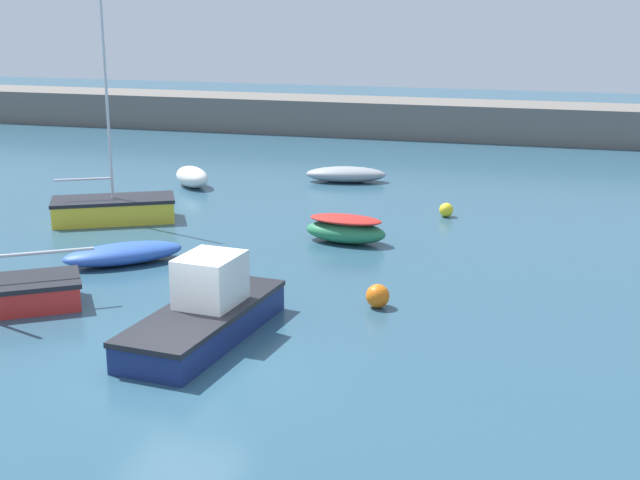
{
  "coord_description": "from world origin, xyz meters",
  "views": [
    {
      "loc": [
        7.58,
        -15.93,
        7.55
      ],
      "look_at": [
        0.56,
        9.1,
        0.41
      ],
      "focal_mm": 50.0,
      "sensor_mm": 36.0,
      "label": 1
    }
  ],
  "objects_px": {
    "dinghy_near_pier": "(192,177)",
    "mooring_buoy_yellow": "(446,210)",
    "open_tender_yellow": "(346,174)",
    "rowboat_blue_near": "(123,254)",
    "sailboat_tall_mast": "(114,208)",
    "rowboat_with_red_cover": "(346,229)",
    "motorboat_grey_hull": "(206,312)",
    "mooring_buoy_orange": "(378,296)"
  },
  "relations": [
    {
      "from": "open_tender_yellow",
      "to": "dinghy_near_pier",
      "type": "relative_size",
      "value": 1.5
    },
    {
      "from": "dinghy_near_pier",
      "to": "mooring_buoy_yellow",
      "type": "distance_m",
      "value": 10.98
    },
    {
      "from": "rowboat_blue_near",
      "to": "motorboat_grey_hull",
      "type": "relative_size",
      "value": 0.66
    },
    {
      "from": "motorboat_grey_hull",
      "to": "mooring_buoy_orange",
      "type": "height_order",
      "value": "motorboat_grey_hull"
    },
    {
      "from": "sailboat_tall_mast",
      "to": "dinghy_near_pier",
      "type": "height_order",
      "value": "sailboat_tall_mast"
    },
    {
      "from": "open_tender_yellow",
      "to": "dinghy_near_pier",
      "type": "bearing_deg",
      "value": 12.7
    },
    {
      "from": "open_tender_yellow",
      "to": "motorboat_grey_hull",
      "type": "distance_m",
      "value": 18.03
    },
    {
      "from": "rowboat_with_red_cover",
      "to": "mooring_buoy_orange",
      "type": "height_order",
      "value": "rowboat_with_red_cover"
    },
    {
      "from": "mooring_buoy_yellow",
      "to": "sailboat_tall_mast",
      "type": "bearing_deg",
      "value": -161.1
    },
    {
      "from": "mooring_buoy_orange",
      "to": "sailboat_tall_mast",
      "type": "bearing_deg",
      "value": 149.83
    },
    {
      "from": "rowboat_blue_near",
      "to": "open_tender_yellow",
      "type": "bearing_deg",
      "value": -145.04
    },
    {
      "from": "sailboat_tall_mast",
      "to": "motorboat_grey_hull",
      "type": "relative_size",
      "value": 1.43
    },
    {
      "from": "mooring_buoy_yellow",
      "to": "mooring_buoy_orange",
      "type": "relative_size",
      "value": 0.83
    },
    {
      "from": "dinghy_near_pier",
      "to": "motorboat_grey_hull",
      "type": "height_order",
      "value": "motorboat_grey_hull"
    },
    {
      "from": "rowboat_blue_near",
      "to": "motorboat_grey_hull",
      "type": "distance_m",
      "value": 6.63
    },
    {
      "from": "dinghy_near_pier",
      "to": "rowboat_with_red_cover",
      "type": "height_order",
      "value": "rowboat_with_red_cover"
    },
    {
      "from": "open_tender_yellow",
      "to": "dinghy_near_pier",
      "type": "xyz_separation_m",
      "value": [
        -5.82,
        -2.65,
        0.09
      ]
    },
    {
      "from": "dinghy_near_pier",
      "to": "motorboat_grey_hull",
      "type": "relative_size",
      "value": 0.44
    },
    {
      "from": "sailboat_tall_mast",
      "to": "rowboat_with_red_cover",
      "type": "height_order",
      "value": "sailboat_tall_mast"
    },
    {
      "from": "rowboat_blue_near",
      "to": "rowboat_with_red_cover",
      "type": "relative_size",
      "value": 1.26
    },
    {
      "from": "mooring_buoy_yellow",
      "to": "motorboat_grey_hull",
      "type": "bearing_deg",
      "value": -105.86
    },
    {
      "from": "sailboat_tall_mast",
      "to": "open_tender_yellow",
      "type": "height_order",
      "value": "sailboat_tall_mast"
    },
    {
      "from": "rowboat_blue_near",
      "to": "mooring_buoy_yellow",
      "type": "xyz_separation_m",
      "value": [
        8.29,
        8.25,
        -0.05
      ]
    },
    {
      "from": "rowboat_blue_near",
      "to": "dinghy_near_pier",
      "type": "bearing_deg",
      "value": -117.71
    },
    {
      "from": "rowboat_with_red_cover",
      "to": "sailboat_tall_mast",
      "type": "bearing_deg",
      "value": 3.81
    },
    {
      "from": "rowboat_blue_near",
      "to": "open_tender_yellow",
      "type": "height_order",
      "value": "open_tender_yellow"
    },
    {
      "from": "sailboat_tall_mast",
      "to": "mooring_buoy_yellow",
      "type": "relative_size",
      "value": 15.27
    },
    {
      "from": "mooring_buoy_yellow",
      "to": "dinghy_near_pier",
      "type": "bearing_deg",
      "value": 167.77
    },
    {
      "from": "motorboat_grey_hull",
      "to": "mooring_buoy_orange",
      "type": "relative_size",
      "value": 8.86
    },
    {
      "from": "dinghy_near_pier",
      "to": "mooring_buoy_yellow",
      "type": "relative_size",
      "value": 4.73
    },
    {
      "from": "open_tender_yellow",
      "to": "mooring_buoy_yellow",
      "type": "relative_size",
      "value": 7.1
    },
    {
      "from": "dinghy_near_pier",
      "to": "sailboat_tall_mast",
      "type": "bearing_deg",
      "value": -47.03
    },
    {
      "from": "motorboat_grey_hull",
      "to": "mooring_buoy_orange",
      "type": "distance_m",
      "value": 4.54
    },
    {
      "from": "mooring_buoy_yellow",
      "to": "mooring_buoy_orange",
      "type": "height_order",
      "value": "mooring_buoy_orange"
    },
    {
      "from": "mooring_buoy_yellow",
      "to": "rowboat_with_red_cover",
      "type": "bearing_deg",
      "value": -121.51
    },
    {
      "from": "dinghy_near_pier",
      "to": "mooring_buoy_yellow",
      "type": "height_order",
      "value": "dinghy_near_pier"
    },
    {
      "from": "motorboat_grey_hull",
      "to": "dinghy_near_pier",
      "type": "bearing_deg",
      "value": -149.54
    },
    {
      "from": "dinghy_near_pier",
      "to": "rowboat_with_red_cover",
      "type": "relative_size",
      "value": 0.85
    },
    {
      "from": "dinghy_near_pier",
      "to": "mooring_buoy_yellow",
      "type": "bearing_deg",
      "value": 33.32
    },
    {
      "from": "sailboat_tall_mast",
      "to": "mooring_buoy_yellow",
      "type": "distance_m",
      "value": 11.63
    },
    {
      "from": "mooring_buoy_orange",
      "to": "rowboat_with_red_cover",
      "type": "bearing_deg",
      "value": 111.61
    },
    {
      "from": "rowboat_blue_near",
      "to": "sailboat_tall_mast",
      "type": "xyz_separation_m",
      "value": [
        -2.71,
        4.48,
        0.16
      ]
    }
  ]
}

